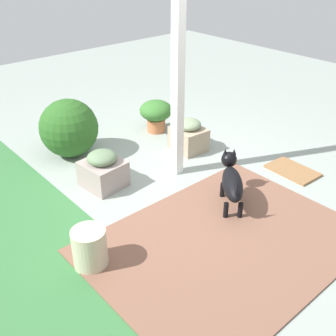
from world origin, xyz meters
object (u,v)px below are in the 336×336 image
doormat (293,171)px  dog (232,181)px  ceramic_urn (90,248)px  stone_planter_mid (103,170)px  round_shrub (69,128)px  stone_planter_nearest (189,136)px  terracotta_pot_broad (156,113)px  porch_pillar (178,70)px

doormat → dog: bearing=88.0°
ceramic_urn → doormat: 2.66m
stone_planter_mid → round_shrub: round_shrub is taller
dog → stone_planter_nearest: bearing=-24.5°
stone_planter_mid → round_shrub: 0.92m
stone_planter_mid → round_shrub: size_ratio=0.65×
stone_planter_nearest → terracotta_pot_broad: bearing=-4.1°
stone_planter_nearest → stone_planter_mid: size_ratio=0.95×
stone_planter_nearest → stone_planter_mid: stone_planter_mid is taller
ceramic_urn → doormat: size_ratio=0.63×
round_shrub → doormat: 2.77m
porch_pillar → round_shrub: porch_pillar is taller
round_shrub → stone_planter_nearest: bearing=-125.9°
round_shrub → doormat: size_ratio=1.27×
doormat → terracotta_pot_broad: bearing=13.7°
porch_pillar → dog: (-0.86, 0.04, -0.93)m
porch_pillar → terracotta_pot_broad: size_ratio=5.34×
porch_pillar → stone_planter_mid: 1.35m
porch_pillar → ceramic_urn: size_ratio=6.83×
terracotta_pot_broad → ceramic_urn: size_ratio=1.28×
dog → ceramic_urn: bearing=83.5°
stone_planter_mid → doormat: size_ratio=0.82×
stone_planter_nearest → ceramic_urn: bearing=115.8°
stone_planter_nearest → dog: dog is taller
stone_planter_nearest → ceramic_urn: size_ratio=1.25×
terracotta_pot_broad → doormat: bearing=-166.3°
stone_planter_mid → stone_planter_nearest: bearing=-89.0°
terracotta_pot_broad → ceramic_urn: (-1.74, 2.16, -0.09)m
stone_planter_mid → dog: bearing=-146.7°
doormat → porch_pillar: bearing=49.0°
stone_planter_nearest → stone_planter_mid: (-0.02, 1.32, -0.00)m
ceramic_urn → round_shrub: bearing=-25.3°
stone_planter_mid → terracotta_pot_broad: 1.56m
porch_pillar → round_shrub: bearing=30.1°
stone_planter_mid → round_shrub: bearing=-6.9°
stone_planter_nearest → stone_planter_mid: 1.32m
terracotta_pot_broad → ceramic_urn: bearing=128.8°
stone_planter_mid → terracotta_pot_broad: bearing=-61.8°
stone_planter_nearest → stone_planter_mid: bearing=91.0°
dog → ceramic_urn: 1.58m
ceramic_urn → terracotta_pot_broad: bearing=-51.2°
dog → doormat: bearing=-92.0°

